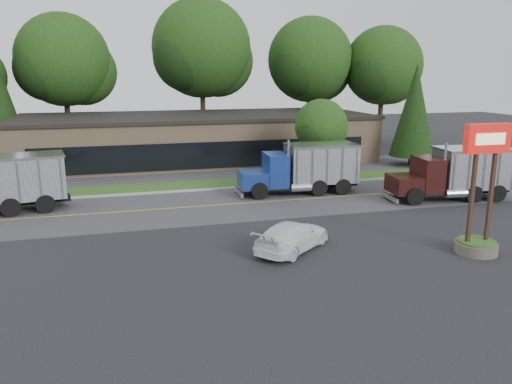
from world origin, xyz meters
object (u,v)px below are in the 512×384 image
dump_truck_blue (305,167)px  rally_car (292,236)px  dump_truck_maroon (457,172)px  bilo_sign (480,211)px

dump_truck_blue → rally_car: bearing=69.2°
dump_truck_maroon → rally_car: (-13.56, -6.33, -1.13)m
bilo_sign → dump_truck_maroon: size_ratio=0.73×
bilo_sign → rally_car: bearing=161.8°
dump_truck_maroon → rally_car: 15.01m
dump_truck_maroon → dump_truck_blue: bearing=-19.0°
rally_car → bilo_sign: bearing=-148.2°
dump_truck_blue → dump_truck_maroon: (8.91, -4.23, -0.00)m
dump_truck_blue → bilo_sign: bearing=107.3°
bilo_sign → dump_truck_blue: bearing=104.4°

